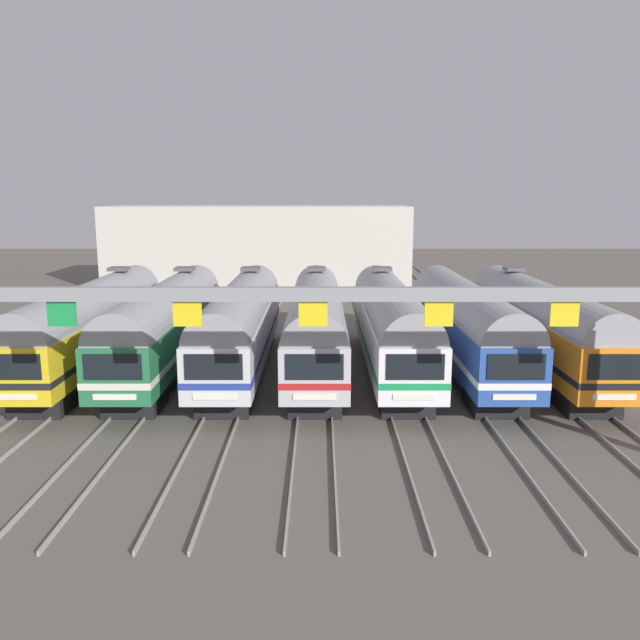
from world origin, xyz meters
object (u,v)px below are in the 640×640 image
Objects in this scene: commuter_train_yellow at (91,322)px; commuter_train_green at (166,322)px; commuter_train_blue at (464,322)px; catenary_gantry at (312,320)px; commuter_train_silver at (240,322)px; commuter_train_stainless at (315,322)px; commuter_train_white at (390,322)px; commuter_train_orange at (539,322)px.

commuter_train_yellow and commuter_train_green have the same top height.
commuter_train_yellow is at bearing 179.99° from commuter_train_blue.
commuter_train_yellow is 0.63× the size of catenary_gantry.
catenary_gantry is at bearing -59.75° from commuter_train_green.
commuter_train_stainless is (3.94, 0.00, 0.00)m from commuter_train_silver.
catenary_gantry is at bearing -90.00° from commuter_train_stainless.
commuter_train_white is (7.87, 0.00, 0.00)m from commuter_train_silver.
commuter_train_orange is 18.14m from catenary_gantry.
commuter_train_stainless is 7.87m from commuter_train_blue.
commuter_train_stainless is at bearing 0.00° from commuter_train_yellow.
catenary_gantry is (-11.81, -13.50, 2.73)m from commuter_train_orange.
commuter_train_white reaches higher than commuter_train_blue.
commuter_train_silver is (3.94, 0.00, 0.00)m from commuter_train_green.
commuter_train_white is at bearing 0.00° from commuter_train_yellow.
commuter_train_stainless is at bearing 179.97° from commuter_train_blue.
commuter_train_stainless reaches higher than commuter_train_blue.
catenary_gantry reaches higher than commuter_train_stainless.
commuter_train_stainless is 1.00× the size of commuter_train_blue.
commuter_train_blue is at bearing -0.01° from commuter_train_yellow.
commuter_train_green is 3.94m from commuter_train_silver.
commuter_train_white is 0.63× the size of catenary_gantry.
commuter_train_orange is (7.87, 0.00, 0.00)m from commuter_train_white.
commuter_train_silver is at bearing 179.98° from commuter_train_blue.
catenary_gantry is at bearing -73.74° from commuter_train_silver.
commuter_train_green is at bearing 180.00° from commuter_train_silver.
commuter_train_white is (11.81, 0.00, 0.00)m from commuter_train_green.
commuter_train_white is at bearing 0.00° from commuter_train_stainless.
commuter_train_green is 1.00× the size of commuter_train_silver.
catenary_gantry reaches higher than commuter_train_silver.
commuter_train_white is at bearing 73.74° from catenary_gantry.
catenary_gantry is at bearing -120.26° from commuter_train_blue.
commuter_train_stainless is 13.77m from catenary_gantry.
catenary_gantry reaches higher than commuter_train_white.
commuter_train_green and commuter_train_stainless have the same top height.
commuter_train_orange is at bearing 0.00° from commuter_train_yellow.
commuter_train_yellow is 19.68m from commuter_train_blue.
commuter_train_silver is at bearing 180.00° from commuter_train_white.
commuter_train_stainless is at bearing 180.00° from commuter_train_orange.
commuter_train_green and commuter_train_orange have the same top height.
commuter_train_white is 14.32m from catenary_gantry.
commuter_train_blue is 0.63× the size of catenary_gantry.
commuter_train_orange is 0.63× the size of catenary_gantry.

